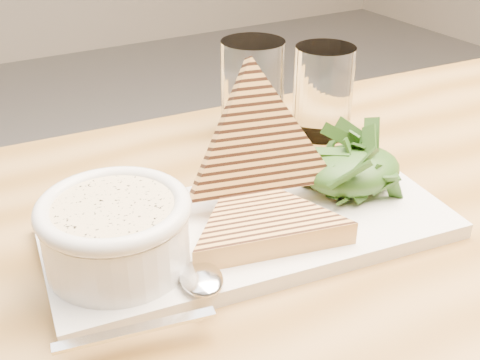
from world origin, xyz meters
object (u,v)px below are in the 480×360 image
table_top (381,256)px  glass_far (323,91)px  glass_near (252,88)px  platter (251,228)px  soup_bowl (117,239)px

table_top → glass_far: glass_far is taller
glass_near → glass_far: bearing=-30.8°
table_top → glass_near: bearing=86.4°
platter → glass_near: (0.12, 0.20, 0.05)m
soup_bowl → glass_far: (0.33, 0.15, 0.02)m
glass_far → platter: bearing=-141.7°
glass_near → table_top: bearing=-93.6°
table_top → glass_far: size_ratio=9.75×
table_top → soup_bowl: soup_bowl is taller
glass_far → soup_bowl: bearing=-154.6°
platter → glass_far: glass_far is taller
platter → soup_bowl: bearing=179.8°
platter → soup_bowl: 0.13m
soup_bowl → glass_far: bearing=25.4°
table_top → soup_bowl: (-0.23, 0.07, 0.06)m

